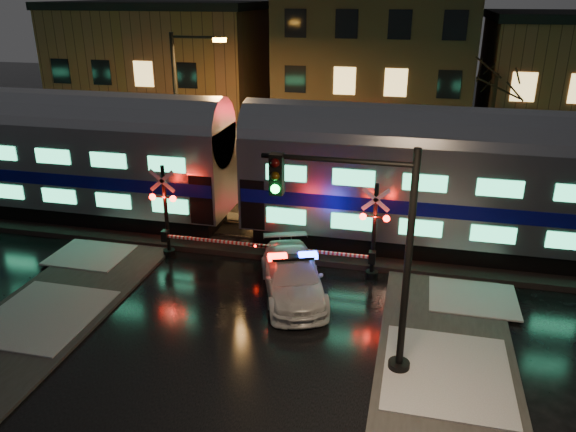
# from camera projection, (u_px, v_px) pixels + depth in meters

# --- Properties ---
(ground) EXTENTS (120.00, 120.00, 0.00)m
(ground) POSITION_uv_depth(u_px,v_px,m) (256.00, 297.00, 19.99)
(ground) COLOR black
(ground) RESTS_ON ground
(ballast) EXTENTS (90.00, 4.20, 0.24)m
(ballast) POSITION_uv_depth(u_px,v_px,m) (288.00, 238.00, 24.46)
(ballast) COLOR black
(ballast) RESTS_ON ground
(building_left) EXTENTS (14.00, 10.00, 9.00)m
(building_left) POSITION_uv_depth(u_px,v_px,m) (169.00, 74.00, 40.96)
(building_left) COLOR brown
(building_left) RESTS_ON ground
(building_mid) EXTENTS (12.00, 11.00, 11.50)m
(building_mid) POSITION_uv_depth(u_px,v_px,m) (377.00, 61.00, 37.74)
(building_mid) COLOR brown
(building_mid) RESTS_ON ground
(train) EXTENTS (51.00, 3.12, 5.92)m
(train) POSITION_uv_depth(u_px,v_px,m) (237.00, 163.00, 23.71)
(train) COLOR black
(train) RESTS_ON ballast
(police_car) EXTENTS (3.60, 5.35, 1.60)m
(police_car) POSITION_uv_depth(u_px,v_px,m) (293.00, 276.00, 19.90)
(police_car) COLOR silver
(police_car) RESTS_ON ground
(crossing_signal_right) EXTENTS (5.34, 0.64, 3.78)m
(crossing_signal_right) POSITION_uv_depth(u_px,v_px,m) (363.00, 241.00, 20.73)
(crossing_signal_right) COLOR black
(crossing_signal_right) RESTS_ON ground
(crossing_signal_left) EXTENTS (5.48, 0.64, 3.88)m
(crossing_signal_left) POSITION_uv_depth(u_px,v_px,m) (174.00, 222.00, 22.33)
(crossing_signal_left) COLOR black
(crossing_signal_left) RESTS_ON ground
(traffic_light) EXTENTS (4.27, 0.74, 6.60)m
(traffic_light) POSITION_uv_depth(u_px,v_px,m) (368.00, 259.00, 14.96)
(traffic_light) COLOR black
(traffic_light) RESTS_ON ground
(streetlight) EXTENTS (2.79, 0.29, 8.35)m
(streetlight) POSITION_uv_depth(u_px,v_px,m) (182.00, 107.00, 27.68)
(streetlight) COLOR black
(streetlight) RESTS_ON ground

